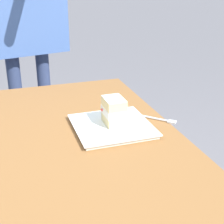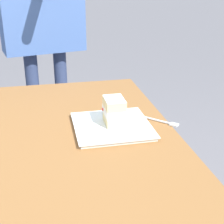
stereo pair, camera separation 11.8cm
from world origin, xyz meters
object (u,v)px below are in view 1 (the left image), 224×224
(dessert_fork, at_px, (157,119))
(diner_person, at_px, (22,3))
(patio_table, at_px, (49,176))
(cake_slice, at_px, (114,111))
(dessert_plate, at_px, (112,126))

(dessert_fork, height_order, diner_person, diner_person)
(patio_table, bearing_deg, diner_person, 177.96)
(patio_table, relative_size, diner_person, 0.72)
(patio_table, distance_m, cake_slice, 0.31)
(dessert_fork, bearing_deg, diner_person, -157.46)
(patio_table, height_order, diner_person, diner_person)
(patio_table, xyz_separation_m, dessert_plate, (-0.06, 0.24, 0.12))
(dessert_fork, bearing_deg, patio_table, -80.51)
(cake_slice, bearing_deg, dessert_fork, 93.05)
(dessert_plate, height_order, cake_slice, cake_slice)
(diner_person, bearing_deg, cake_slice, 12.71)
(patio_table, distance_m, dessert_plate, 0.28)
(dessert_fork, relative_size, diner_person, 0.08)
(dessert_plate, relative_size, diner_person, 0.16)
(patio_table, bearing_deg, cake_slice, 103.90)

